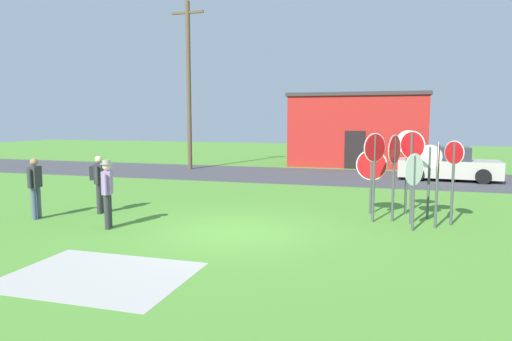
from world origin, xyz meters
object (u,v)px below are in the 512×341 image
person_with_sunhat (35,185)px  stop_sign_low_front (429,169)px  stop_sign_rear_right (407,158)px  stop_sign_tallest (414,178)px  stop_sign_nearest (394,162)px  stop_sign_center_cluster (453,169)px  stop_sign_far_back (374,161)px  person_near_signs (99,180)px  stop_sign_leaning_right (412,161)px  stop_sign_rear_left (438,169)px  stop_sign_leaning_left (371,171)px  utility_pole (189,83)px  parked_car_on_street (447,165)px  person_holding_notes (107,190)px

person_with_sunhat → stop_sign_low_front: bearing=16.5°
stop_sign_rear_right → stop_sign_tallest: (0.10, -2.04, -0.32)m
stop_sign_tallest → stop_sign_nearest: 1.09m
stop_sign_center_cluster → stop_sign_rear_right: stop_sign_rear_right is taller
stop_sign_far_back → person_near_signs: (-7.75, -1.08, -0.66)m
stop_sign_low_front → stop_sign_leaning_right: size_ratio=0.84×
stop_sign_rear_left → stop_sign_leaning_left: bearing=141.7°
utility_pole → parked_car_on_street: bearing=-3.6°
stop_sign_rear_right → person_with_sunhat: (-9.84, -3.57, -0.68)m
stop_sign_rear_left → person_near_signs: bearing=-175.0°
stop_sign_rear_right → person_near_signs: stop_sign_rear_right is taller
stop_sign_rear_left → person_holding_notes: size_ratio=1.26×
stop_sign_leaning_right → person_holding_notes: 7.83m
person_with_sunhat → stop_sign_tallest: bearing=8.8°
person_with_sunhat → person_holding_notes: person_holding_notes is taller
stop_sign_rear_right → stop_sign_center_cluster: bearing=-45.9°
utility_pole → person_with_sunhat: 13.28m
stop_sign_center_cluster → utility_pole: bearing=139.7°
stop_sign_rear_right → parked_car_on_street: bearing=76.3°
parked_car_on_street → stop_sign_leaning_left: stop_sign_leaning_left is taller
stop_sign_leaning_left → person_holding_notes: size_ratio=1.08×
stop_sign_low_front → stop_sign_far_back: bearing=-149.6°
stop_sign_low_front → stop_sign_leaning_left: (-1.55, 0.19, -0.10)m
stop_sign_nearest → stop_sign_far_back: stop_sign_far_back is taller
person_holding_notes → person_with_sunhat: bearing=171.2°
stop_sign_nearest → stop_sign_rear_left: bearing=-25.9°
stop_sign_center_cluster → person_with_sunhat: size_ratio=1.30×
stop_sign_low_front → stop_sign_far_back: stop_sign_far_back is taller
stop_sign_nearest → person_near_signs: (-8.26, -1.32, -0.63)m
utility_pole → stop_sign_low_front: 15.41m
stop_sign_rear_right → person_near_signs: 8.98m
parked_car_on_street → stop_sign_far_back: (-2.90, -9.64, 0.95)m
stop_sign_rear_left → stop_sign_far_back: bearing=170.1°
utility_pole → person_holding_notes: utility_pole is taller
stop_sign_leaning_left → person_holding_notes: (-6.29, -3.66, -0.29)m
parked_car_on_street → stop_sign_center_cluster: (-0.93, -9.45, 0.77)m
stop_sign_nearest → person_with_sunhat: stop_sign_nearest is taller
stop_sign_leaning_right → person_with_sunhat: bearing=-167.2°
parked_car_on_street → stop_sign_tallest: bearing=-100.6°
stop_sign_rear_right → stop_sign_leaning_right: size_ratio=0.99×
stop_sign_leaning_right → stop_sign_far_back: (-0.94, -0.03, -0.04)m
parked_car_on_street → stop_sign_far_back: 10.12m
utility_pole → stop_sign_nearest: 15.07m
stop_sign_tallest → person_near_signs: stop_sign_tallest is taller
stop_sign_leaning_left → stop_sign_leaning_right: bearing=-44.0°
stop_sign_leaning_left → stop_sign_rear_right: bearing=17.0°
utility_pole → person_near_signs: 12.35m
parked_car_on_street → stop_sign_far_back: bearing=-106.7°
stop_sign_low_front → stop_sign_center_cluster: bearing=-51.0°
utility_pole → stop_sign_rear_right: size_ratio=3.69×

